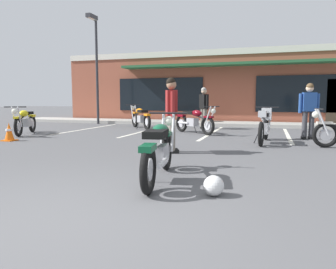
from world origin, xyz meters
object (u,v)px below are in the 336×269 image
motorcycle_blue_standard (141,117)px  parking_lot_lamp_post (95,55)px  motorcycle_silver_naked (194,120)px  motorcycle_foreground_classic (159,149)px  person_in_black_shirt (309,108)px  motorcycle_red_sportbike (264,124)px  person_by_back_row (204,105)px  traffic_cone (9,132)px  helmet_on_pavement (214,186)px  person_in_shorts_foreground (171,110)px  motorcycle_black_cruiser (25,121)px

motorcycle_blue_standard → parking_lot_lamp_post: 4.39m
motorcycle_silver_naked → motorcycle_blue_standard: 2.79m
motorcycle_foreground_classic → person_in_black_shirt: bearing=65.9°
parking_lot_lamp_post → motorcycle_silver_naked: bearing=-26.9°
motorcycle_foreground_classic → parking_lot_lamp_post: size_ratio=0.41×
motorcycle_red_sportbike → person_by_back_row: size_ratio=1.26×
motorcycle_red_sportbike → motorcycle_blue_standard: (-4.90, 2.85, -0.07)m
motorcycle_foreground_classic → traffic_cone: size_ratio=3.96×
motorcycle_blue_standard → helmet_on_pavement: motorcycle_blue_standard is taller
person_by_back_row → traffic_cone: person_by_back_row is taller
motorcycle_silver_naked → person_in_shorts_foreground: bearing=-84.3°
person_in_shorts_foreground → helmet_on_pavement: bearing=-63.6°
motorcycle_silver_naked → motorcycle_blue_standard: bearing=154.9°
motorcycle_blue_standard → helmet_on_pavement: bearing=-61.8°
motorcycle_silver_naked → helmet_on_pavement: size_ratio=6.84×
motorcycle_red_sportbike → motorcycle_silver_naked: size_ratio=1.19×
motorcycle_foreground_classic → motorcycle_black_cruiser: size_ratio=1.06×
motorcycle_black_cruiser → helmet_on_pavement: (7.31, -4.99, -0.33)m
person_by_back_row → motorcycle_foreground_classic: bearing=-83.2°
motorcycle_red_sportbike → motorcycle_blue_standard: same height
person_in_black_shirt → person_by_back_row: bearing=147.3°
motorcycle_black_cruiser → parking_lot_lamp_post: size_ratio=0.39×
motorcycle_red_sportbike → person_by_back_row: 4.25m
helmet_on_pavement → motorcycle_foreground_classic: bearing=149.2°
motorcycle_silver_naked → helmet_on_pavement: 7.27m
motorcycle_black_cruiser → motorcycle_silver_naked: 5.81m
motorcycle_blue_standard → person_by_back_row: bearing=14.1°
motorcycle_blue_standard → traffic_cone: bearing=-114.2°
motorcycle_foreground_classic → parking_lot_lamp_post: 11.63m
motorcycle_red_sportbike → person_in_shorts_foreground: person_in_shorts_foreground is taller
helmet_on_pavement → parking_lot_lamp_post: (-7.35, 9.81, 3.15)m
traffic_cone → parking_lot_lamp_post: parking_lot_lamp_post is taller
motorcycle_blue_standard → helmet_on_pavement: (4.39, -8.20, -0.33)m
motorcycle_silver_naked → person_by_back_row: (-0.03, 1.81, 0.49)m
motorcycle_blue_standard → person_by_back_row: person_by_back_row is taller
person_by_back_row → traffic_cone: 7.13m
motorcycle_silver_naked → person_in_black_shirt: 3.69m
motorcycle_red_sportbike → parking_lot_lamp_post: (-7.86, 4.45, 2.75)m
motorcycle_red_sportbike → motorcycle_blue_standard: bearing=149.8°
motorcycle_foreground_classic → person_in_black_shirt: (2.66, 5.95, 0.49)m
motorcycle_red_sportbike → traffic_cone: 7.29m
person_in_shorts_foreground → person_by_back_row: (-0.44, 5.90, 0.00)m
motorcycle_foreground_classic → parking_lot_lamp_post: parking_lot_lamp_post is taller
person_in_shorts_foreground → helmet_on_pavement: 3.37m
person_in_black_shirt → traffic_cone: bearing=-159.9°
person_in_black_shirt → person_by_back_row: size_ratio=1.00×
motorcycle_foreground_classic → motorcycle_black_cruiser: bearing=145.2°
person_in_black_shirt → traffic_cone: person_in_black_shirt is taller
person_in_shorts_foreground → motorcycle_black_cruiser: bearing=160.6°
motorcycle_foreground_classic → motorcycle_blue_standard: same height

